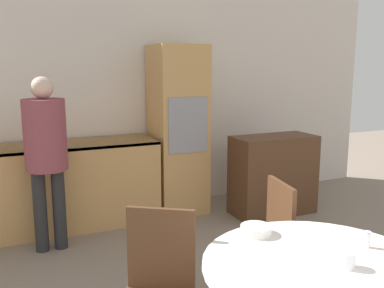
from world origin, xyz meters
TOP-DOWN VIEW (x-y plane):
  - wall_back at (0.00, 4.80)m, footprint 6.91×0.05m
  - kitchen_counter at (-1.17, 4.46)m, footprint 2.87×0.60m
  - oven_unit at (0.58, 4.46)m, footprint 0.56×0.59m
  - sideboard at (1.53, 3.94)m, footprint 0.94×0.45m
  - chair_far_left at (-0.53, 2.02)m, footprint 0.55×0.55m
  - chair_far_right at (0.33, 2.27)m, footprint 0.47×0.47m
  - person_standing at (-0.89, 3.93)m, footprint 0.37×0.37m
  - cup at (0.18, 1.40)m, footprint 0.08×0.08m
  - bowl_near at (0.01, 1.91)m, footprint 0.17×0.17m
  - salt_shaker at (0.44, 1.53)m, footprint 0.03×0.03m

SIDE VIEW (x-z plane):
  - sideboard at x=1.53m, z-range 0.00..0.89m
  - kitchen_counter at x=-1.17m, z-range 0.01..0.90m
  - chair_far_left at x=-0.53m, z-range 0.06..0.98m
  - chair_far_right at x=0.33m, z-range 0.06..0.98m
  - bowl_near at x=0.01m, z-range 0.76..0.81m
  - cup at x=0.18m, z-range 0.76..0.84m
  - salt_shaker at x=0.44m, z-range 0.76..0.85m
  - oven_unit at x=0.58m, z-range 0.00..1.89m
  - person_standing at x=-0.89m, z-range 0.18..1.76m
  - wall_back at x=0.00m, z-range 0.00..2.60m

